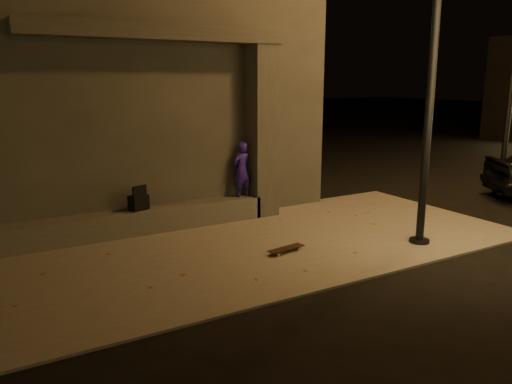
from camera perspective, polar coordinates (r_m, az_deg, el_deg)
ground at (r=7.21m, az=4.37°, el=-11.34°), size 120.00×120.00×0.00m
sidewalk at (r=8.80m, az=-3.04°, el=-6.64°), size 11.00×4.40×0.04m
building at (r=12.22m, az=-17.33°, el=10.61°), size 9.00×5.10×5.22m
ledge at (r=9.80m, az=-15.64°, el=-3.57°), size 6.00×0.55×0.45m
column at (r=10.72m, az=0.71°, el=6.85°), size 0.55×0.55×3.60m
canopy at (r=9.81m, az=-11.07°, el=17.44°), size 5.00×0.70×0.28m
skateboarder at (r=10.58m, az=-1.63°, el=2.58°), size 0.48×0.36×1.17m
backpack at (r=9.82m, az=-13.27°, el=-1.04°), size 0.40×0.33×0.49m
skateboard at (r=8.62m, az=3.48°, el=-6.48°), size 0.72×0.29×0.08m
street_lamp_0 at (r=9.23m, az=19.93°, el=18.70°), size 0.36×0.36×7.06m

